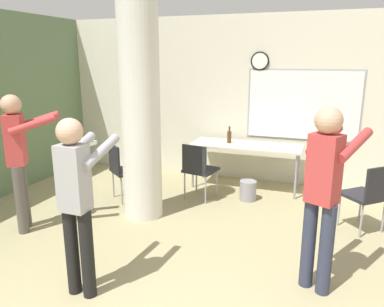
% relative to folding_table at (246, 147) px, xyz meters
% --- Properties ---
extents(wall_back, '(8.00, 0.15, 2.80)m').
position_rel_folding_table_xyz_m(wall_back, '(0.00, 0.53, 0.71)').
color(wall_back, beige).
rests_on(wall_back, ground_plane).
extents(support_pillar, '(0.52, 0.52, 2.80)m').
position_rel_folding_table_xyz_m(support_pillar, '(-1.09, -1.57, 0.71)').
color(support_pillar, silver).
rests_on(support_pillar, ground_plane).
extents(folding_table, '(1.77, 0.67, 0.74)m').
position_rel_folding_table_xyz_m(folding_table, '(0.00, 0.00, 0.00)').
color(folding_table, beige).
rests_on(folding_table, ground_plane).
extents(bottle_on_table, '(0.07, 0.07, 0.28)m').
position_rel_folding_table_xyz_m(bottle_on_table, '(-0.29, 0.02, 0.15)').
color(bottle_on_table, '#4C3319').
rests_on(bottle_on_table, folding_table).
extents(waste_bin, '(0.25, 0.25, 0.30)m').
position_rel_folding_table_xyz_m(waste_bin, '(0.16, -0.55, -0.54)').
color(waste_bin, gray).
rests_on(waste_bin, ground_plane).
extents(chair_near_pillar, '(0.62, 0.62, 0.87)m').
position_rel_folding_table_xyz_m(chair_near_pillar, '(-1.61, -1.16, -0.18)').
color(chair_near_pillar, '#232328').
rests_on(chair_near_pillar, ground_plane).
extents(chair_table_left, '(0.51, 0.51, 0.87)m').
position_rel_folding_table_xyz_m(chair_table_left, '(-0.56, -0.77, -0.18)').
color(chair_table_left, '#232328').
rests_on(chair_table_left, ground_plane).
extents(chair_mid_room, '(0.62, 0.62, 0.87)m').
position_rel_folding_table_xyz_m(chair_mid_room, '(1.74, -1.12, -0.18)').
color(chair_mid_room, '#232328').
rests_on(chair_mid_room, ground_plane).
extents(person_watching_back, '(0.68, 0.59, 1.69)m').
position_rel_folding_table_xyz_m(person_watching_back, '(-2.26, -2.48, 0.31)').
color(person_watching_back, '#514C47').
rests_on(person_watching_back, ground_plane).
extents(person_playing_side, '(0.57, 0.71, 1.71)m').
position_rel_folding_table_xyz_m(person_playing_side, '(1.21, -2.55, 0.32)').
color(person_playing_side, '#2D3347').
rests_on(person_playing_side, ground_plane).
extents(person_playing_front, '(0.36, 0.64, 1.63)m').
position_rel_folding_table_xyz_m(person_playing_front, '(-0.80, -3.34, 0.27)').
color(person_playing_front, black).
rests_on(person_playing_front, ground_plane).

